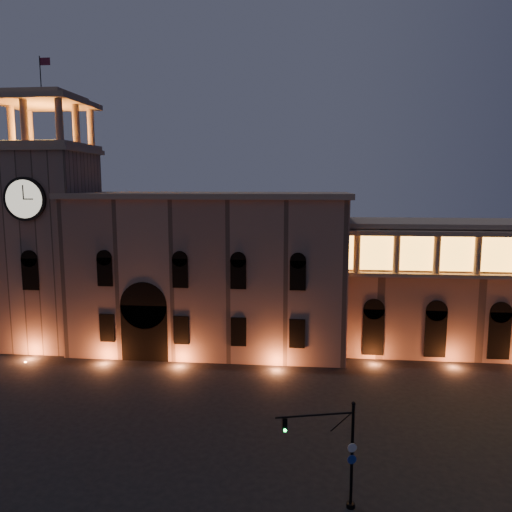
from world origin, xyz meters
name	(u,v)px	position (x,y,z in m)	size (l,w,h in m)	color
ground	(182,442)	(0.00, 0.00, 0.00)	(160.00, 160.00, 0.00)	black
government_building	(210,271)	(-2.08, 21.93, 8.77)	(30.80, 12.80, 17.60)	#91705F
clock_tower	(50,237)	(-20.50, 20.98, 12.50)	(9.80, 9.80, 32.40)	#91705F
traffic_light	(339,454)	(10.83, -6.49, 3.40)	(4.60, 1.42, 6.48)	black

